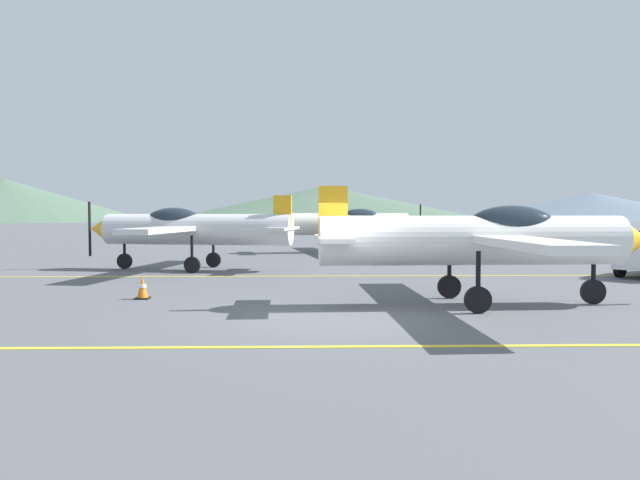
# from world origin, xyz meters

# --- Properties ---
(ground_plane) EXTENTS (400.00, 400.00, 0.00)m
(ground_plane) POSITION_xyz_m (0.00, 0.00, 0.00)
(ground_plane) COLOR #54565B
(apron_line_near) EXTENTS (80.00, 0.16, 0.01)m
(apron_line_near) POSITION_xyz_m (0.00, -3.20, 0.01)
(apron_line_near) COLOR yellow
(apron_line_near) RESTS_ON ground_plane
(apron_line_far) EXTENTS (80.00, 0.16, 0.01)m
(apron_line_far) POSITION_xyz_m (0.00, 8.14, 0.01)
(apron_line_far) COLOR yellow
(apron_line_far) RESTS_ON ground_plane
(airplane_near) EXTENTS (8.41, 9.69, 2.91)m
(airplane_near) POSITION_xyz_m (3.81, 1.38, 1.64)
(airplane_near) COLOR white
(airplane_near) RESTS_ON ground_plane
(airplane_mid) EXTENTS (8.50, 9.72, 2.91)m
(airplane_mid) POSITION_xyz_m (-5.11, 10.67, 1.64)
(airplane_mid) COLOR silver
(airplane_mid) RESTS_ON ground_plane
(airplane_far) EXTENTS (8.49, 9.73, 2.91)m
(airplane_far) POSITION_xyz_m (1.84, 20.87, 1.64)
(airplane_far) COLOR silver
(airplane_far) RESTS_ON ground_plane
(traffic_cone_side) EXTENTS (0.36, 0.36, 0.59)m
(traffic_cone_side) POSITION_xyz_m (-4.86, 2.64, 0.29)
(traffic_cone_side) COLOR black
(traffic_cone_side) RESTS_ON ground_plane
(hill_left) EXTENTS (65.54, 65.54, 9.91)m
(hill_left) POSITION_xyz_m (-71.08, 132.34, 4.95)
(hill_left) COLOR #4C6651
(hill_left) RESTS_ON ground_plane
(hill_centerleft) EXTENTS (80.15, 80.15, 8.33)m
(hill_centerleft) POSITION_xyz_m (4.39, 134.61, 4.16)
(hill_centerleft) COLOR #4C6651
(hill_centerleft) RESTS_ON ground_plane
(hill_centerright) EXTENTS (64.01, 64.01, 7.12)m
(hill_centerright) POSITION_xyz_m (74.09, 145.21, 3.56)
(hill_centerright) COLOR slate
(hill_centerright) RESTS_ON ground_plane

